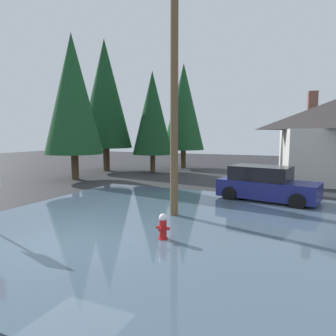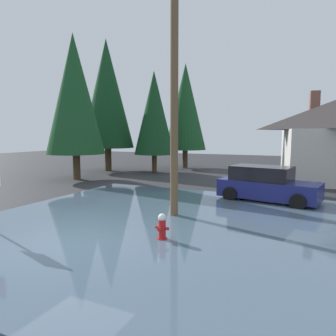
{
  "view_description": "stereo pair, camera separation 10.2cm",
  "coord_description": "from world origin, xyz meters",
  "px_view_note": "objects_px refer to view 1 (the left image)",
  "views": [
    {
      "loc": [
        5.67,
        -6.17,
        2.95
      ],
      "look_at": [
        1.25,
        3.54,
        1.8
      ],
      "focal_mm": 32.8,
      "sensor_mm": 36.0,
      "label": 1
    },
    {
      "loc": [
        5.76,
        -6.13,
        2.95
      ],
      "look_at": [
        1.25,
        3.54,
        1.8
      ],
      "focal_mm": 32.8,
      "sensor_mm": 36.0,
      "label": 2
    }
  ],
  "objects_px": {
    "pine_tree_tall_left": "(152,113)",
    "pine_tree_far_center": "(184,107)",
    "fire_hydrant": "(163,228)",
    "parked_car": "(266,185)",
    "utility_pole": "(174,74)",
    "pine_tree_short_left": "(73,94)",
    "pine_tree_mid_left": "(105,94)"
  },
  "relations": [
    {
      "from": "pine_tree_mid_left",
      "to": "pine_tree_short_left",
      "type": "distance_m",
      "value": 5.16
    },
    {
      "from": "fire_hydrant",
      "to": "pine_tree_short_left",
      "type": "bearing_deg",
      "value": 141.23
    },
    {
      "from": "utility_pole",
      "to": "pine_tree_short_left",
      "type": "distance_m",
      "value": 11.42
    },
    {
      "from": "pine_tree_tall_left",
      "to": "pine_tree_short_left",
      "type": "relative_size",
      "value": 0.83
    },
    {
      "from": "pine_tree_tall_left",
      "to": "pine_tree_mid_left",
      "type": "height_order",
      "value": "pine_tree_mid_left"
    },
    {
      "from": "pine_tree_mid_left",
      "to": "pine_tree_far_center",
      "type": "relative_size",
      "value": 1.16
    },
    {
      "from": "utility_pole",
      "to": "pine_tree_short_left",
      "type": "xyz_separation_m",
      "value": [
        -9.74,
        5.93,
        0.55
      ]
    },
    {
      "from": "pine_tree_far_center",
      "to": "pine_tree_tall_left",
      "type": "bearing_deg",
      "value": -105.06
    },
    {
      "from": "pine_tree_tall_left",
      "to": "pine_tree_far_center",
      "type": "height_order",
      "value": "pine_tree_far_center"
    },
    {
      "from": "utility_pole",
      "to": "pine_tree_mid_left",
      "type": "relative_size",
      "value": 0.91
    },
    {
      "from": "pine_tree_mid_left",
      "to": "pine_tree_short_left",
      "type": "relative_size",
      "value": 1.12
    },
    {
      "from": "fire_hydrant",
      "to": "utility_pole",
      "type": "bearing_deg",
      "value": 106.59
    },
    {
      "from": "pine_tree_tall_left",
      "to": "pine_tree_far_center",
      "type": "xyz_separation_m",
      "value": [
        1.06,
        3.92,
        0.75
      ]
    },
    {
      "from": "pine_tree_mid_left",
      "to": "pine_tree_short_left",
      "type": "xyz_separation_m",
      "value": [
        1.08,
        -5.0,
        -0.67
      ]
    },
    {
      "from": "fire_hydrant",
      "to": "utility_pole",
      "type": "relative_size",
      "value": 0.08
    },
    {
      "from": "pine_tree_short_left",
      "to": "pine_tree_mid_left",
      "type": "bearing_deg",
      "value": 102.14
    },
    {
      "from": "parked_car",
      "to": "pine_tree_far_center",
      "type": "bearing_deg",
      "value": 126.6
    },
    {
      "from": "fire_hydrant",
      "to": "pine_tree_tall_left",
      "type": "relative_size",
      "value": 0.1
    },
    {
      "from": "pine_tree_tall_left",
      "to": "pine_tree_short_left",
      "type": "xyz_separation_m",
      "value": [
        -2.87,
        -5.72,
        0.92
      ]
    },
    {
      "from": "utility_pole",
      "to": "pine_tree_tall_left",
      "type": "height_order",
      "value": "utility_pole"
    },
    {
      "from": "pine_tree_mid_left",
      "to": "pine_tree_far_center",
      "type": "bearing_deg",
      "value": 42.88
    },
    {
      "from": "pine_tree_tall_left",
      "to": "utility_pole",
      "type": "bearing_deg",
      "value": -59.45
    },
    {
      "from": "pine_tree_short_left",
      "to": "fire_hydrant",
      "type": "bearing_deg",
      "value": -38.77
    },
    {
      "from": "utility_pole",
      "to": "parked_car",
      "type": "bearing_deg",
      "value": 57.12
    },
    {
      "from": "pine_tree_far_center",
      "to": "pine_tree_short_left",
      "type": "bearing_deg",
      "value": -112.13
    },
    {
      "from": "utility_pole",
      "to": "pine_tree_tall_left",
      "type": "distance_m",
      "value": 13.53
    },
    {
      "from": "fire_hydrant",
      "to": "parked_car",
      "type": "distance_m",
      "value": 6.91
    },
    {
      "from": "pine_tree_tall_left",
      "to": "pine_tree_far_center",
      "type": "bearing_deg",
      "value": 74.94
    },
    {
      "from": "parked_car",
      "to": "pine_tree_far_center",
      "type": "relative_size",
      "value": 0.49
    },
    {
      "from": "parked_car",
      "to": "pine_tree_far_center",
      "type": "xyz_separation_m",
      "value": [
        -8.49,
        11.44,
        4.65
      ]
    },
    {
      "from": "fire_hydrant",
      "to": "pine_tree_mid_left",
      "type": "bearing_deg",
      "value": 130.73
    },
    {
      "from": "pine_tree_short_left",
      "to": "pine_tree_far_center",
      "type": "height_order",
      "value": "pine_tree_short_left"
    }
  ]
}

